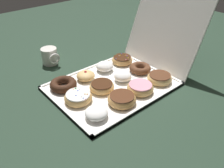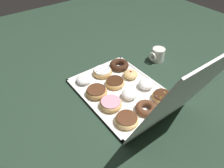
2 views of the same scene
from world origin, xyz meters
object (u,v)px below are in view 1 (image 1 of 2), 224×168
at_px(powdered_filled_donut_2, 96,113).
at_px(chocolate_frosted_donut_11, 160,78).
at_px(sprinkle_donut_9, 122,60).
at_px(chocolate_cake_ring_donut_10, 140,68).
at_px(chocolate_frosted_donut_4, 101,86).
at_px(powdered_filled_donut_7, 122,76).
at_px(chocolate_cake_ring_donut_0, 63,84).
at_px(donut_box, 112,86).
at_px(pink_frosted_donut_8, 140,88).
at_px(chocolate_frosted_donut_5, 122,99).
at_px(jelly_filled_donut_3, 86,76).
at_px(sprinkle_donut_1, 79,98).
at_px(powdered_filled_donut_6, 105,66).
at_px(coffee_mug, 50,56).

bearing_deg(powdered_filled_donut_2, chocolate_frosted_donut_11, 91.28).
height_order(sprinkle_donut_9, chocolate_cake_ring_donut_10, sprinkle_donut_9).
height_order(powdered_filled_donut_2, chocolate_frosted_donut_4, powdered_filled_donut_2).
bearing_deg(sprinkle_donut_9, powdered_filled_donut_7, -42.86).
height_order(powdered_filled_donut_2, chocolate_cake_ring_donut_10, powdered_filled_donut_2).
bearing_deg(powdered_filled_donut_2, chocolate_cake_ring_donut_0, 178.27).
bearing_deg(sprinkle_donut_9, donut_box, -54.67).
height_order(chocolate_cake_ring_donut_0, chocolate_frosted_donut_4, chocolate_cake_ring_donut_0).
bearing_deg(pink_frosted_donut_8, chocolate_frosted_donut_5, -85.48).
distance_m(jelly_filled_donut_3, powdered_filled_donut_7, 0.17).
height_order(sprinkle_donut_1, powdered_filled_donut_7, powdered_filled_donut_7).
bearing_deg(pink_frosted_donut_8, chocolate_frosted_donut_4, -135.54).
relative_size(chocolate_cake_ring_donut_0, chocolate_frosted_donut_11, 1.05).
bearing_deg(powdered_filled_donut_6, chocolate_frosted_donut_5, -24.55).
relative_size(pink_frosted_donut_8, sprinkle_donut_9, 1.08).
relative_size(donut_box, chocolate_cake_ring_donut_0, 4.43).
distance_m(powdered_filled_donut_7, coffee_mug, 0.42).
height_order(sprinkle_donut_1, chocolate_cake_ring_donut_10, sprinkle_donut_1).
xyz_separation_m(powdered_filled_donut_7, coffee_mug, (-0.39, -0.17, 0.01)).
bearing_deg(sprinkle_donut_9, powdered_filled_donut_2, -55.17).
xyz_separation_m(chocolate_frosted_donut_5, pink_frosted_donut_8, (-0.01, 0.12, -0.00)).
bearing_deg(chocolate_cake_ring_donut_10, sprinkle_donut_1, -88.48).
bearing_deg(powdered_filled_donut_7, chocolate_frosted_donut_4, -90.11).
bearing_deg(powdered_filled_donut_6, chocolate_cake_ring_donut_0, -89.42).
height_order(sprinkle_donut_1, pink_frosted_donut_8, sprinkle_donut_1).
distance_m(chocolate_frosted_donut_4, pink_frosted_donut_8, 0.17).
xyz_separation_m(sprinkle_donut_1, pink_frosted_donut_8, (0.11, 0.25, 0.00)).
bearing_deg(sprinkle_donut_1, chocolate_frosted_donut_11, 72.91).
xyz_separation_m(chocolate_cake_ring_donut_0, sprinkle_donut_9, (-0.00, 0.36, 0.00)).
relative_size(donut_box, sprinkle_donut_1, 4.61).
xyz_separation_m(chocolate_frosted_donut_5, chocolate_cake_ring_donut_10, (-0.13, 0.25, -0.00)).
relative_size(powdered_filled_donut_7, coffee_mug, 0.81).
relative_size(powdered_filled_donut_2, powdered_filled_donut_6, 1.04).
bearing_deg(chocolate_frosted_donut_4, chocolate_cake_ring_donut_10, 90.11).
height_order(chocolate_frosted_donut_5, pink_frosted_donut_8, chocolate_frosted_donut_5).
relative_size(chocolate_frosted_donut_4, coffee_mug, 1.07).
bearing_deg(donut_box, pink_frosted_donut_8, 27.42).
bearing_deg(sprinkle_donut_9, chocolate_cake_ring_donut_10, 3.59).
bearing_deg(powdered_filled_donut_6, sprinkle_donut_9, 90.44).
distance_m(chocolate_frosted_donut_5, sprinkle_donut_9, 0.35).
height_order(donut_box, jelly_filled_donut_3, jelly_filled_donut_3).
relative_size(chocolate_cake_ring_donut_0, chocolate_cake_ring_donut_10, 1.12).
relative_size(chocolate_frosted_donut_4, chocolate_frosted_donut_5, 0.94).
relative_size(powdered_filled_donut_6, pink_frosted_donut_8, 0.73).
relative_size(chocolate_frosted_donut_4, powdered_filled_donut_7, 1.33).
relative_size(sprinkle_donut_9, chocolate_frosted_donut_11, 0.95).
bearing_deg(sprinkle_donut_1, pink_frosted_donut_8, 65.16).
bearing_deg(powdered_filled_donut_6, sprinkle_donut_1, -61.50).
bearing_deg(coffee_mug, donut_box, 14.85).
height_order(jelly_filled_donut_3, chocolate_frosted_donut_5, jelly_filled_donut_3).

